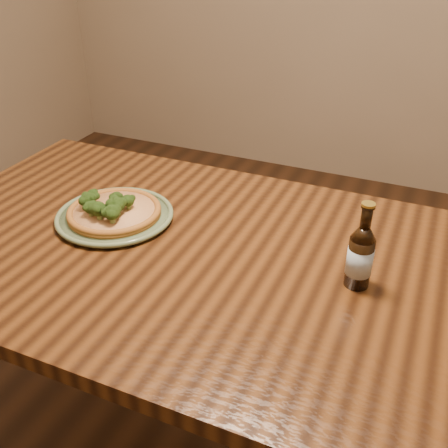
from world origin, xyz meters
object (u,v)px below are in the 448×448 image
at_px(beer_bottle, 360,256).
at_px(pizza, 113,211).
at_px(plate, 115,216).
at_px(table, 211,283).

bearing_deg(beer_bottle, pizza, 177.97).
bearing_deg(pizza, plate, 73.81).
xyz_separation_m(table, pizza, (-0.30, 0.04, 0.12)).
distance_m(table, beer_bottle, 0.39).
relative_size(plate, beer_bottle, 1.54).
xyz_separation_m(plate, pizza, (-0.00, -0.00, 0.02)).
height_order(pizza, beer_bottle, beer_bottle).
relative_size(table, beer_bottle, 7.87).
distance_m(pizza, beer_bottle, 0.65).
bearing_deg(pizza, table, -6.66).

